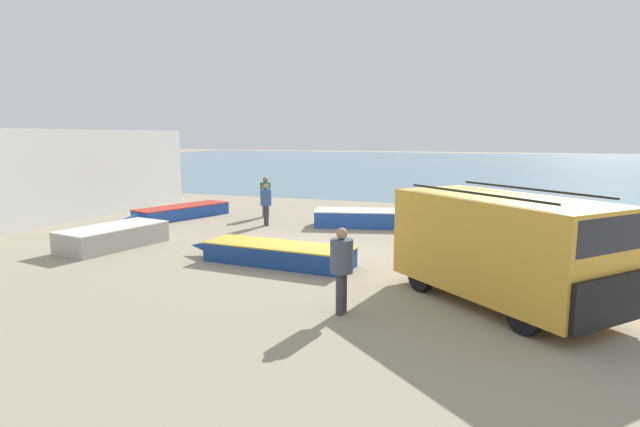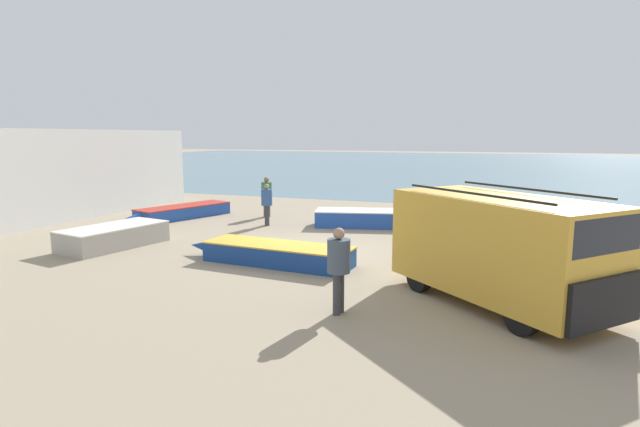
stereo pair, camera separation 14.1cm
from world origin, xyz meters
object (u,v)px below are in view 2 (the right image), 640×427
(fishing_rowboat_1, at_px, (378,218))
(fishing_rowboat_2, at_px, (181,212))
(fishing_rowboat_3, at_px, (549,231))
(parked_van, at_px, (500,246))
(fishing_rowboat_4, at_px, (272,253))
(fisherman_2, at_px, (267,193))
(fishing_rowboat_0, at_px, (117,235))
(fisherman_1, at_px, (339,263))
(fisherman_0, at_px, (267,201))

(fishing_rowboat_1, xyz_separation_m, fishing_rowboat_2, (-8.48, -1.03, -0.06))
(fishing_rowboat_1, relative_size, fishing_rowboat_3, 1.28)
(parked_van, xyz_separation_m, fishing_rowboat_4, (-5.95, 1.40, -0.98))
(parked_van, height_order, fishing_rowboat_3, parked_van)
(parked_van, distance_m, fisherman_2, 12.98)
(fishing_rowboat_0, bearing_deg, fishing_rowboat_3, -54.48)
(fishing_rowboat_2, bearing_deg, fisherman_1, 67.76)
(fishing_rowboat_4, bearing_deg, fisherman_0, -58.03)
(fishing_rowboat_3, relative_size, fisherman_0, 2.62)
(fishing_rowboat_3, bearing_deg, parked_van, 170.99)
(fishing_rowboat_4, height_order, fisherman_0, fisherman_0)
(fishing_rowboat_1, height_order, fishing_rowboat_4, fishing_rowboat_1)
(fishing_rowboat_1, xyz_separation_m, fisherman_2, (-5.17, 0.63, 0.72))
(fisherman_0, bearing_deg, fisherman_2, -102.24)
(parked_van, xyz_separation_m, fishing_rowboat_1, (-4.57, 7.95, -0.93))
(fishing_rowboat_4, bearing_deg, fishing_rowboat_1, -98.03)
(fishing_rowboat_0, height_order, fishing_rowboat_1, fishing_rowboat_0)
(fishing_rowboat_0, height_order, fisherman_1, fisherman_1)
(fishing_rowboat_4, bearing_deg, fishing_rowboat_3, -135.54)
(fishing_rowboat_2, bearing_deg, fishing_rowboat_0, 33.75)
(parked_van, distance_m, fishing_rowboat_3, 7.99)
(fishing_rowboat_3, distance_m, fisherman_1, 10.54)
(fishing_rowboat_0, height_order, fishing_rowboat_3, fishing_rowboat_0)
(fishing_rowboat_3, bearing_deg, fisherman_0, 98.12)
(fisherman_0, xyz_separation_m, fisherman_2, (-0.97, 1.91, 0.06))
(fishing_rowboat_4, xyz_separation_m, fisherman_1, (3.00, -3.13, 0.76))
(parked_van, bearing_deg, fishing_rowboat_4, -151.67)
(fishing_rowboat_2, bearing_deg, fisherman_2, 134.96)
(fishing_rowboat_0, relative_size, fisherman_2, 2.33)
(fishing_rowboat_4, bearing_deg, fishing_rowboat_2, -34.04)
(fishing_rowboat_1, height_order, fishing_rowboat_3, fishing_rowboat_1)
(fishing_rowboat_3, height_order, fisherman_2, fisherman_2)
(fisherman_1, xyz_separation_m, fisherman_2, (-6.79, 10.32, 0.00))
(fishing_rowboat_2, distance_m, fisherman_0, 4.35)
(fishing_rowboat_1, bearing_deg, fishing_rowboat_2, 173.00)
(fishing_rowboat_1, xyz_separation_m, fisherman_0, (-4.20, -1.28, 0.67))
(fishing_rowboat_0, bearing_deg, fisherman_1, -100.92)
(fishing_rowboat_0, xyz_separation_m, fishing_rowboat_3, (13.10, 6.17, -0.08))
(parked_van, height_order, fisherman_0, parked_van)
(fishing_rowboat_0, distance_m, fishing_rowboat_3, 14.48)
(fishing_rowboat_0, bearing_deg, parked_van, -87.66)
(fishing_rowboat_1, bearing_deg, parked_van, -74.01)
(fisherman_2, bearing_deg, fisherman_0, -142.22)
(fishing_rowboat_2, height_order, fishing_rowboat_3, fishing_rowboat_2)
(parked_van, height_order, fisherman_1, parked_van)
(fishing_rowboat_1, height_order, fisherman_1, fisherman_1)
(fishing_rowboat_2, relative_size, fisherman_2, 2.92)
(fishing_rowboat_1, distance_m, fishing_rowboat_3, 6.08)
(parked_van, relative_size, fisherman_0, 2.94)
(fishing_rowboat_0, relative_size, fisherman_0, 2.47)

